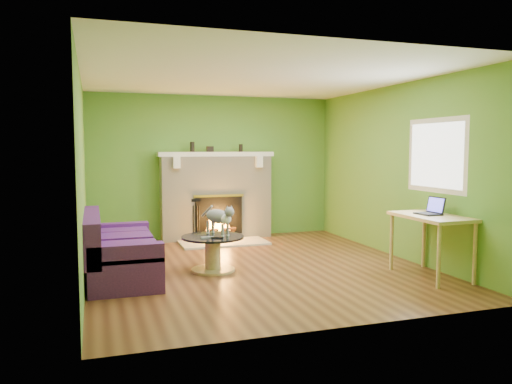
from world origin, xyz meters
TOP-DOWN VIEW (x-y plane):
  - floor at (0.00, 0.00)m, footprint 5.00×5.00m
  - ceiling at (0.00, 0.00)m, footprint 5.00×5.00m
  - wall_back at (0.00, 2.50)m, footprint 5.00×0.00m
  - wall_front at (0.00, -2.50)m, footprint 5.00×0.00m
  - wall_left at (-2.25, 0.00)m, footprint 0.00×5.00m
  - wall_right at (2.25, 0.00)m, footprint 0.00×5.00m
  - window_frame at (2.24, -0.90)m, footprint 0.00×1.20m
  - window_pane at (2.23, -0.90)m, footprint 0.00×1.06m
  - fireplace at (0.00, 2.32)m, footprint 2.10×0.46m
  - hearth at (0.00, 1.80)m, footprint 1.50×0.75m
  - mantel at (0.00, 2.30)m, footprint 2.10×0.28m
  - sofa at (-1.86, 0.00)m, footprint 0.87×1.85m
  - coffee_table at (-0.62, -0.04)m, footprint 0.84×0.84m
  - desk at (1.95, -1.22)m, footprint 0.63×1.08m
  - cat at (-0.54, 0.01)m, footprint 0.48×0.71m
  - remote_silver at (-0.72, -0.16)m, footprint 0.17×0.05m
  - remote_black at (-0.60, -0.22)m, footprint 0.17×0.08m
  - laptop at (1.93, -1.17)m, footprint 0.29×0.32m
  - fire_tools at (-0.45, 1.95)m, footprint 0.20×0.20m
  - mantel_vase_left at (-0.43, 2.33)m, footprint 0.08×0.08m
  - mantel_vase_right at (0.47, 2.33)m, footprint 0.07×0.07m
  - mantel_box at (-0.11, 2.33)m, footprint 0.12×0.08m

SIDE VIEW (x-z plane):
  - floor at x=0.00m, z-range 0.00..0.00m
  - hearth at x=0.00m, z-range 0.00..0.03m
  - coffee_table at x=-0.62m, z-range 0.04..0.51m
  - sofa at x=-1.86m, z-range -0.09..0.74m
  - fire_tools at x=-0.45m, z-range 0.03..0.78m
  - remote_black at x=-0.60m, z-range 0.47..0.49m
  - remote_silver at x=-0.72m, z-range 0.47..0.49m
  - cat at x=-0.54m, z-range 0.47..0.89m
  - desk at x=1.95m, z-range 0.30..1.10m
  - fireplace at x=0.00m, z-range -0.02..1.56m
  - laptop at x=1.93m, z-range 0.80..1.03m
  - wall_back at x=0.00m, z-range -1.20..3.80m
  - wall_front at x=0.00m, z-range -1.20..3.80m
  - wall_left at x=-2.25m, z-range -1.20..3.80m
  - wall_right at x=2.25m, z-range -1.20..3.80m
  - mantel at x=0.00m, z-range 1.50..1.58m
  - window_frame at x=2.24m, z-range 0.95..2.15m
  - window_pane at x=2.23m, z-range 1.02..2.08m
  - mantel_box at x=-0.11m, z-range 1.58..1.68m
  - mantel_vase_right at x=0.47m, z-range 1.58..1.72m
  - mantel_vase_left at x=-0.43m, z-range 1.58..1.76m
  - ceiling at x=0.00m, z-range 2.60..2.60m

